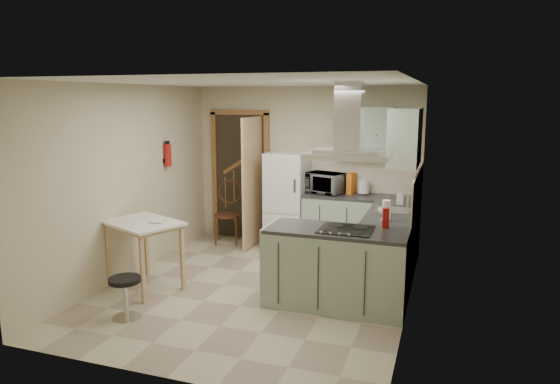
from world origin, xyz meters
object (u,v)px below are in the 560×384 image
(drop_leaf_table, at_px, (145,255))
(fridge, at_px, (287,200))
(microwave, at_px, (325,183))
(stool, at_px, (126,298))
(extractor_hood, at_px, (348,156))
(bentwood_chair, at_px, (227,215))
(peninsula, at_px, (336,268))

(drop_leaf_table, bearing_deg, fridge, 86.45)
(microwave, bearing_deg, stool, -96.52)
(extractor_hood, relative_size, bentwood_chair, 0.98)
(extractor_hood, xyz_separation_m, stool, (-2.16, -1.03, -1.49))
(bentwood_chair, bearing_deg, extractor_hood, -56.59)
(peninsula, relative_size, drop_leaf_table, 1.72)
(drop_leaf_table, height_order, stool, drop_leaf_table)
(extractor_hood, xyz_separation_m, bentwood_chair, (-2.32, 1.89, -1.26))
(fridge, distance_m, bentwood_chair, 1.04)
(extractor_hood, bearing_deg, stool, -154.51)
(extractor_hood, height_order, stool, extractor_hood)
(fridge, bearing_deg, microwave, 3.96)
(fridge, distance_m, extractor_hood, 2.57)
(stool, height_order, microwave, microwave)
(fridge, xyz_separation_m, extractor_hood, (1.32, -1.98, 0.97))
(microwave, bearing_deg, fridge, -157.50)
(stool, relative_size, microwave, 0.82)
(peninsula, xyz_separation_m, extractor_hood, (0.10, 0.00, 1.27))
(fridge, xyz_separation_m, drop_leaf_table, (-1.13, -2.20, -0.33))
(bentwood_chair, bearing_deg, stool, -104.27)
(bentwood_chair, bearing_deg, fridge, -12.24)
(extractor_hood, distance_m, bentwood_chair, 3.25)
(peninsula, bearing_deg, bentwood_chair, 139.58)
(drop_leaf_table, height_order, bentwood_chair, bentwood_chair)
(peninsula, height_order, stool, peninsula)
(peninsula, relative_size, extractor_hood, 1.72)
(drop_leaf_table, bearing_deg, peninsula, 28.97)
(extractor_hood, bearing_deg, fridge, 123.79)
(drop_leaf_table, xyz_separation_m, bentwood_chair, (0.13, 2.11, 0.04))
(stool, distance_m, microwave, 3.47)
(bentwood_chair, xyz_separation_m, stool, (0.16, -2.92, -0.23))
(fridge, relative_size, extractor_hood, 1.67)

